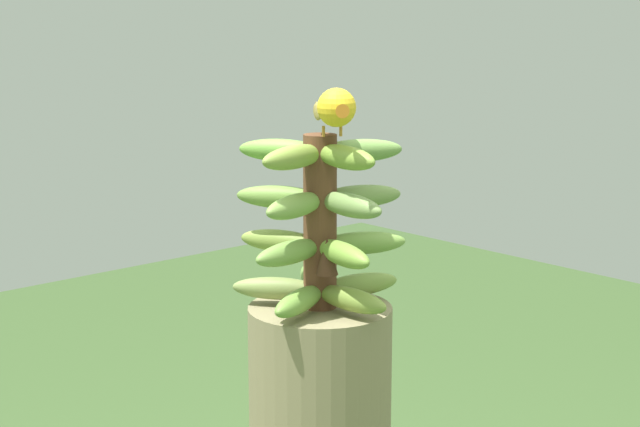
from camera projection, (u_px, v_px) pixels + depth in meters
name	position (u px, v px, depth m)	size (l,w,h in m)	color
banana_bunch	(320.00, 223.00, 1.66)	(0.29, 0.29, 0.28)	brown
perched_bird	(334.00, 110.00, 1.58)	(0.13, 0.18, 0.08)	#C68933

